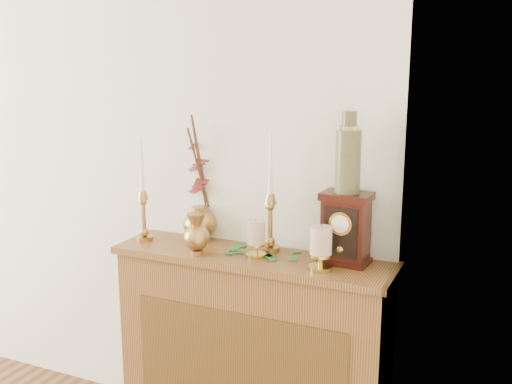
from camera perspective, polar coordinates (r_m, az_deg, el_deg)
The scene contains 10 objects.
console_shelf at distance 2.78m, azimuth -0.42°, elevation -15.63°, with size 1.24×0.34×0.93m.
candlestick_left at distance 2.80m, azimuth -10.68°, elevation -1.47°, with size 0.08×0.08×0.48m.
candlestick_center at distance 2.59m, azimuth 1.36°, elevation -2.03°, with size 0.09×0.09×0.53m.
bud_vase at distance 2.58m, azimuth -5.68°, elevation -4.04°, with size 0.11×0.11×0.18m.
ginger_jar at distance 2.80m, azimuth -5.29°, elevation 0.95°, with size 0.24×0.26×0.59m.
pillar_candle_left at distance 2.53m, azimuth -0.01°, elevation -4.31°, with size 0.09×0.09×0.17m.
pillar_candle_right at distance 2.39m, azimuth 6.19°, elevation -5.14°, with size 0.10×0.10×0.19m.
ivy_garland at distance 2.51m, azimuth 1.30°, elevation -6.29°, with size 0.33×0.17×0.07m.
mantel_clock at distance 2.47m, azimuth 8.52°, elevation -3.50°, with size 0.21×0.15×0.30m.
ceramic_vase at distance 2.41m, azimuth 8.77°, elevation 3.35°, with size 0.10×0.10×0.33m.
Camera 1 is at (2.43, -0.14, 1.75)m, focal length 42.00 mm.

